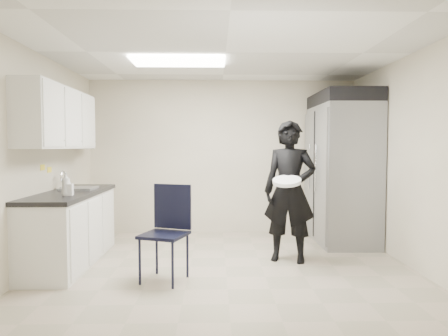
{
  "coord_description": "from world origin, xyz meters",
  "views": [
    {
      "loc": [
        -0.13,
        -4.83,
        1.47
      ],
      "look_at": [
        -0.02,
        0.2,
        1.2
      ],
      "focal_mm": 32.0,
      "sensor_mm": 36.0,
      "label": 1
    }
  ],
  "objects_px": {
    "lower_counter": "(71,229)",
    "commercial_fridge": "(342,174)",
    "folding_chair": "(164,235)",
    "man_tuxedo": "(290,191)"
  },
  "relations": [
    {
      "from": "lower_counter",
      "to": "commercial_fridge",
      "type": "bearing_deg",
      "value": 15.88
    },
    {
      "from": "lower_counter",
      "to": "folding_chair",
      "type": "distance_m",
      "value": 1.45
    },
    {
      "from": "lower_counter",
      "to": "commercial_fridge",
      "type": "relative_size",
      "value": 0.9
    },
    {
      "from": "folding_chair",
      "to": "man_tuxedo",
      "type": "bearing_deg",
      "value": 45.48
    },
    {
      "from": "commercial_fridge",
      "to": "folding_chair",
      "type": "relative_size",
      "value": 2.06
    },
    {
      "from": "lower_counter",
      "to": "man_tuxedo",
      "type": "height_order",
      "value": "man_tuxedo"
    },
    {
      "from": "lower_counter",
      "to": "folding_chair",
      "type": "height_order",
      "value": "folding_chair"
    },
    {
      "from": "man_tuxedo",
      "to": "folding_chair",
      "type": "bearing_deg",
      "value": -135.61
    },
    {
      "from": "commercial_fridge",
      "to": "man_tuxedo",
      "type": "bearing_deg",
      "value": -134.03
    },
    {
      "from": "lower_counter",
      "to": "folding_chair",
      "type": "bearing_deg",
      "value": -29.14
    }
  ]
}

